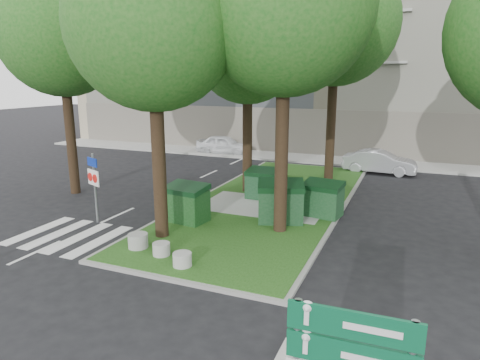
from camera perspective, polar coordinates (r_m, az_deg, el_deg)
The scene contains 21 objects.
ground at distance 12.07m, azimuth -10.70°, elevation -12.68°, with size 120.00×120.00×0.00m, color black.
median_island at distance 18.63m, azimuth 4.12°, elevation -2.81°, with size 6.00×16.00×0.12m, color #1D4714.
median_kerb at distance 18.63m, azimuth 4.12°, elevation -2.84°, with size 6.30×16.30×0.10m, color gray.
building_sidewalk at distance 28.63m, azimuth 9.86°, elevation 2.79°, with size 42.00×3.00×0.12m, color #999993.
zebra_crossing at distance 15.32m, azimuth -19.53°, elevation -7.45°, with size 5.00×3.00×0.01m, color silver.
apartment_building at distance 35.62m, azimuth 13.22°, elevation 17.54°, with size 41.00×12.00×16.00m, color tan.
tree_median_near_left at distance 13.92m, azimuth -11.19°, elevation 21.68°, with size 5.20×5.20×10.53m.
tree_median_mid at distance 19.43m, azimuth 1.37°, elevation 18.51°, with size 4.80×4.80×9.99m.
tree_median_far at distance 21.60m, azimuth 13.05°, elevation 21.26°, with size 5.80×5.80×11.93m.
tree_street_left at distance 21.03m, azimuth -22.58°, elevation 19.00°, with size 5.40×5.40×11.00m.
dumpster_a at distance 15.81m, azimuth -7.16°, elevation -3.07°, with size 1.65×1.26×1.42m.
dumpster_b at distance 18.66m, azimuth 3.16°, elevation -0.52°, with size 1.48×1.05×1.35m.
dumpster_c at distance 15.71m, azimuth 5.43°, elevation -2.90°, with size 1.95×1.64×1.54m.
dumpster_d at distance 16.59m, azimuth 10.93°, elevation -2.51°, with size 1.61×1.24×1.36m.
bollard_left at distance 13.78m, azimuth -13.45°, elevation -7.88°, with size 0.62×0.62×0.44m, color gray.
bollard_right at distance 12.30m, azimuth -7.71°, elevation -10.44°, with size 0.53×0.53×0.38m, color #A5A5A0.
bollard_mid at distance 13.11m, azimuth -10.44°, elevation -9.03°, with size 0.52×0.52×0.37m, color #A2A19C.
litter_bin at distance 19.42m, azimuth 13.23°, elevation -1.32°, with size 0.36×0.36×0.62m, color yellow.
traffic_sign_pole at distance 16.49m, azimuth -18.86°, elevation 0.16°, with size 0.74×0.35×2.62m.
car_white at distance 30.33m, azimuth -2.15°, elevation 4.74°, with size 1.57×3.91×1.33m, color white.
car_silver at distance 25.36m, azimuth 18.11°, elevation 2.32°, with size 1.39×3.98×1.31m, color #A0A2A8.
Camera 1 is at (6.09, -8.99, 5.28)m, focal length 32.00 mm.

